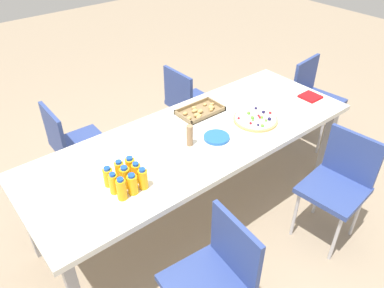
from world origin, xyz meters
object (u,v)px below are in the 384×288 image
at_px(juice_bottle_2, 143,179).
at_px(chair_near_left, 216,274).
at_px(juice_bottle_5, 137,173).
at_px(chair_far_left, 72,142).
at_px(party_table, 196,142).
at_px(plate_stack, 217,137).
at_px(juice_bottle_3, 114,184).
at_px(cardboard_tube, 190,135).
at_px(chair_end, 313,94).
at_px(juice_bottle_0, 122,189).
at_px(juice_bottle_1, 132,184).
at_px(snack_tray, 200,111).
at_px(juice_bottle_4, 125,177).
at_px(juice_bottle_8, 130,167).
at_px(napkin_stack, 310,97).
at_px(juice_bottle_7, 120,171).
at_px(chair_far_right, 188,101).
at_px(juice_bottle_6, 108,177).
at_px(fruit_pizza, 256,119).
at_px(chair_near_right, 340,180).

bearing_deg(juice_bottle_2, chair_near_left, -85.26).
bearing_deg(juice_bottle_5, chair_far_left, 91.66).
relative_size(party_table, plate_stack, 13.55).
distance_m(chair_near_left, juice_bottle_3, 0.76).
xyz_separation_m(juice_bottle_2, cardboard_tube, (0.48, 0.17, 0.01)).
bearing_deg(chair_end, chair_far_left, -25.06).
relative_size(juice_bottle_0, juice_bottle_1, 1.08).
xyz_separation_m(chair_near_left, juice_bottle_1, (-0.12, 0.60, 0.29)).
bearing_deg(chair_near_left, snack_tray, -30.82).
bearing_deg(juice_bottle_5, juice_bottle_3, -179.53).
relative_size(juice_bottle_4, plate_stack, 0.81).
xyz_separation_m(chair_far_left, plate_stack, (0.70, -0.93, 0.24)).
xyz_separation_m(juice_bottle_1, cardboard_tube, (0.55, 0.16, 0.01)).
xyz_separation_m(juice_bottle_4, juice_bottle_5, (0.08, -0.00, -0.01)).
relative_size(juice_bottle_3, juice_bottle_5, 1.02).
bearing_deg(juice_bottle_8, napkin_stack, -3.00).
xyz_separation_m(juice_bottle_0, juice_bottle_8, (0.15, 0.15, -0.01)).
height_order(juice_bottle_3, napkin_stack, juice_bottle_3).
bearing_deg(cardboard_tube, chair_near_left, -119.52).
relative_size(chair_near_left, napkin_stack, 5.53).
height_order(juice_bottle_4, juice_bottle_7, juice_bottle_4).
xyz_separation_m(juice_bottle_1, plate_stack, (0.75, 0.10, -0.05)).
bearing_deg(juice_bottle_0, chair_far_left, 83.55).
xyz_separation_m(juice_bottle_8, napkin_stack, (1.68, -0.09, -0.05)).
relative_size(snack_tray, plate_stack, 1.92).
bearing_deg(chair_far_right, party_table, -36.00).
bearing_deg(juice_bottle_6, chair_end, 4.08).
height_order(juice_bottle_3, juice_bottle_7, juice_bottle_7).
bearing_deg(juice_bottle_8, juice_bottle_1, -117.46).
height_order(juice_bottle_6, snack_tray, juice_bottle_6).
xyz_separation_m(juice_bottle_2, napkin_stack, (1.68, 0.06, -0.06)).
bearing_deg(juice_bottle_3, fruit_pizza, 1.10).
height_order(juice_bottle_2, juice_bottle_8, juice_bottle_2).
xyz_separation_m(chair_far_right, juice_bottle_8, (-1.11, -0.83, 0.29)).
relative_size(chair_near_left, juice_bottle_6, 6.31).
distance_m(chair_far_right, chair_near_right, 1.56).
distance_m(chair_near_right, juice_bottle_8, 1.45).
relative_size(snack_tray, cardboard_tube, 2.27).
height_order(chair_near_right, snack_tray, chair_near_right).
relative_size(juice_bottle_2, juice_bottle_8, 1.05).
bearing_deg(chair_far_right, juice_bottle_5, -51.96).
xyz_separation_m(juice_bottle_1, juice_bottle_8, (0.07, 0.14, -0.00)).
xyz_separation_m(chair_far_right, juice_bottle_1, (-1.19, -0.98, 0.29)).
bearing_deg(juice_bottle_1, plate_stack, 7.93).
bearing_deg(chair_near_right, juice_bottle_8, 53.94).
distance_m(chair_near_left, cardboard_tube, 0.93).
height_order(party_table, juice_bottle_8, juice_bottle_8).
bearing_deg(juice_bottle_3, juice_bottle_8, 25.36).
bearing_deg(chair_end, juice_bottle_6, -2.60).
distance_m(juice_bottle_0, juice_bottle_3, 0.07).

